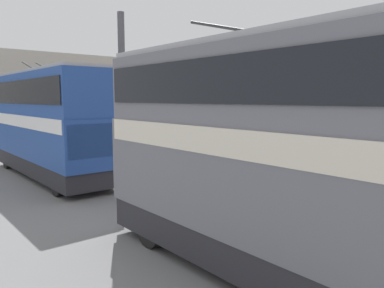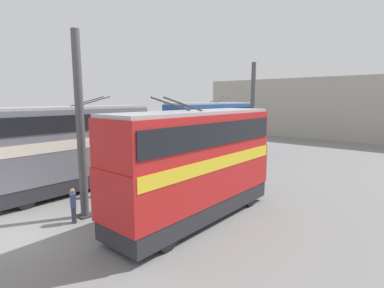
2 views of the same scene
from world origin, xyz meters
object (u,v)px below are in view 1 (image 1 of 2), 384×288
(person_by_left_row, at_px, (373,191))
(person_aisle_midway, at_px, (180,169))
(oil_drum, at_px, (95,160))
(bus_right_near, at_px, (278,146))
(bus_right_mid, at_px, (48,118))
(person_by_right_row, at_px, (326,217))

(person_by_left_row, relative_size, person_aisle_midway, 0.98)
(person_aisle_midway, relative_size, oil_drum, 1.83)
(bus_right_near, xyz_separation_m, person_aisle_midway, (7.74, -3.46, -2.02))
(bus_right_mid, relative_size, person_by_left_row, 6.58)
(bus_right_near, relative_size, person_by_right_row, 5.64)
(bus_right_near, xyz_separation_m, person_by_left_row, (0.66, -5.88, -2.03))
(bus_right_mid, bearing_deg, person_by_left_row, -155.85)
(bus_right_mid, bearing_deg, person_aisle_midway, -150.16)
(bus_right_near, relative_size, person_aisle_midway, 5.79)
(person_by_left_row, relative_size, oil_drum, 1.80)
(person_by_left_row, xyz_separation_m, oil_drum, (13.94, 3.13, -0.40))
(person_by_left_row, distance_m, oil_drum, 14.30)
(person_by_right_row, height_order, oil_drum, person_by_right_row)
(bus_right_near, distance_m, person_by_right_row, 2.94)
(person_by_right_row, bearing_deg, oil_drum, -10.14)
(bus_right_near, distance_m, bus_right_mid, 13.77)
(person_by_right_row, distance_m, person_by_left_row, 3.77)
(oil_drum, bearing_deg, person_by_left_row, -167.35)
(person_by_right_row, relative_size, person_by_left_row, 1.04)
(bus_right_mid, height_order, person_aisle_midway, bus_right_mid)
(person_by_right_row, xyz_separation_m, oil_drum, (14.48, -0.60, -0.44))
(bus_right_mid, bearing_deg, bus_right_near, 180.00)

